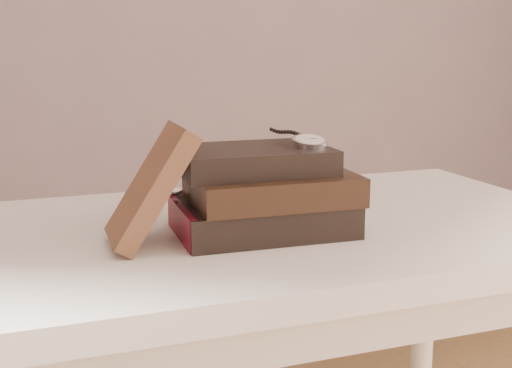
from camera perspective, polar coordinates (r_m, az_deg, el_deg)
name	(u,v)px	position (r m, az deg, el deg)	size (l,w,h in m)	color
table	(285,275)	(1.11, 2.46, -7.73)	(1.00, 0.60, 0.75)	white
book_stack	(263,193)	(1.01, 0.62, -0.76)	(0.27, 0.19, 0.13)	black
journal	(151,186)	(0.95, -8.94, -0.21)	(0.03, 0.12, 0.19)	#46291B
pocket_watch	(308,141)	(1.01, 4.44, 3.68)	(0.06, 0.16, 0.02)	silver
eyeglasses	(191,177)	(1.07, -5.61, 0.59)	(0.11, 0.13, 0.05)	silver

